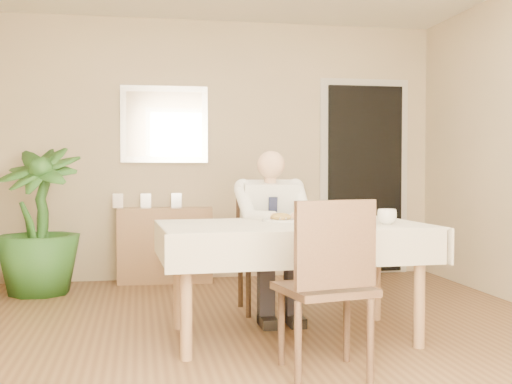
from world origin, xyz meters
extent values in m
plane|color=brown|center=(0.00, 0.00, 0.00)|extent=(5.00, 5.00, 0.00)
cube|color=beige|center=(0.00, 2.50, 1.30)|extent=(4.50, 0.02, 2.60)
cube|color=beige|center=(0.00, -2.50, 1.30)|extent=(4.50, 0.02, 2.60)
cube|color=beige|center=(0.00, -2.48, 1.45)|extent=(1.34, 0.02, 1.44)
cube|color=white|center=(0.00, -2.46, 1.45)|extent=(1.18, 0.02, 1.28)
cube|color=beige|center=(1.55, 2.48, 1.00)|extent=(0.96, 0.03, 2.10)
cube|color=black|center=(1.55, 2.45, 1.00)|extent=(0.80, 0.05, 1.95)
cube|color=silver|center=(-0.54, 2.48, 1.55)|extent=(0.86, 0.03, 0.76)
cube|color=white|center=(-0.54, 2.46, 1.55)|extent=(0.74, 0.02, 0.64)
cube|color=#8E6D4A|center=(0.19, 0.09, 0.72)|extent=(1.64, 0.97, 0.04)
cube|color=beige|center=(0.19, 0.09, 0.75)|extent=(1.74, 1.08, 0.01)
cube|color=beige|center=(0.19, -0.41, 0.64)|extent=(1.70, 0.09, 0.22)
cube|color=beige|center=(0.19, 0.59, 0.64)|extent=(1.70, 0.09, 0.22)
cube|color=beige|center=(-0.66, 0.09, 0.64)|extent=(0.06, 1.00, 0.22)
cube|color=beige|center=(1.04, 0.09, 0.64)|extent=(0.06, 1.00, 0.22)
cylinder|color=#8E6D4A|center=(-0.53, -0.28, 0.35)|extent=(0.07, 0.07, 0.70)
cylinder|color=#8E6D4A|center=(0.91, -0.28, 0.35)|extent=(0.07, 0.07, 0.70)
cylinder|color=#8E6D4A|center=(-0.53, 0.46, 0.35)|extent=(0.07, 0.07, 0.70)
cylinder|color=#8E6D4A|center=(0.91, 0.46, 0.35)|extent=(0.07, 0.07, 0.70)
cube|color=#3B291A|center=(0.19, 0.89, 0.45)|extent=(0.49, 0.49, 0.04)
cube|color=#3B291A|center=(0.19, 1.08, 0.71)|extent=(0.44, 0.09, 0.44)
cylinder|color=#3B291A|center=(0.01, 0.70, 0.21)|extent=(0.04, 0.04, 0.43)
cylinder|color=#3B291A|center=(0.38, 0.70, 0.21)|extent=(0.04, 0.04, 0.43)
cylinder|color=#3B291A|center=(0.01, 1.07, 0.21)|extent=(0.04, 0.04, 0.43)
cylinder|color=#3B291A|center=(0.38, 1.07, 0.21)|extent=(0.04, 0.04, 0.43)
cube|color=#3B291A|center=(0.19, -0.66, 0.46)|extent=(0.53, 0.53, 0.04)
cube|color=#3B291A|center=(0.19, -0.87, 0.73)|extent=(0.45, 0.13, 0.45)
cylinder|color=#3B291A|center=(0.00, -0.86, 0.22)|extent=(0.04, 0.04, 0.44)
cylinder|color=#3B291A|center=(0.38, -0.86, 0.22)|extent=(0.04, 0.04, 0.44)
cylinder|color=#3B291A|center=(0.00, -0.47, 0.22)|extent=(0.04, 0.04, 0.44)
cylinder|color=#3B291A|center=(0.38, -0.47, 0.22)|extent=(0.04, 0.04, 0.44)
cube|color=white|center=(0.19, 0.85, 0.75)|extent=(0.42, 0.31, 0.55)
cube|color=black|center=(0.19, 0.72, 0.72)|extent=(0.07, 0.08, 0.36)
cylinder|color=tan|center=(0.19, 0.80, 1.03)|extent=(0.09, 0.09, 0.08)
sphere|color=tan|center=(0.19, 0.78, 1.14)|extent=(0.21, 0.21, 0.21)
cube|color=black|center=(0.09, 0.65, 0.52)|extent=(0.13, 0.42, 0.13)
cube|color=black|center=(0.29, 0.65, 0.52)|extent=(0.13, 0.42, 0.13)
cube|color=black|center=(0.09, 0.47, 0.23)|extent=(0.11, 0.12, 0.45)
cube|color=black|center=(0.29, 0.47, 0.23)|extent=(0.11, 0.12, 0.45)
cube|color=black|center=(0.09, 0.41, 0.04)|extent=(0.11, 0.26, 0.07)
cube|color=black|center=(0.29, 0.41, 0.04)|extent=(0.11, 0.26, 0.07)
cylinder|color=white|center=(0.16, 0.26, 0.76)|extent=(0.26, 0.26, 0.02)
ellipsoid|color=olive|center=(0.16, 0.26, 0.78)|extent=(0.14, 0.14, 0.06)
cylinder|color=silver|center=(0.20, 0.20, 0.78)|extent=(0.01, 0.13, 0.01)
cylinder|color=silver|center=(0.12, 0.20, 0.78)|extent=(0.01, 0.13, 0.01)
imported|color=white|center=(0.77, -0.09, 0.80)|extent=(0.15, 0.15, 0.10)
cube|color=#8E6D4A|center=(-0.54, 2.32, 0.36)|extent=(0.93, 0.38, 0.73)
cube|color=silver|center=(-0.99, 2.37, 0.80)|extent=(0.10, 0.02, 0.14)
cube|color=silver|center=(-0.73, 2.34, 0.80)|extent=(0.10, 0.02, 0.14)
cube|color=silver|center=(-0.43, 2.39, 0.80)|extent=(0.10, 0.02, 0.14)
imported|color=#234F1B|center=(-1.67, 1.92, 0.65)|extent=(0.93, 0.93, 1.30)
camera|label=1|loc=(-0.79, -3.98, 1.11)|focal=45.00mm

